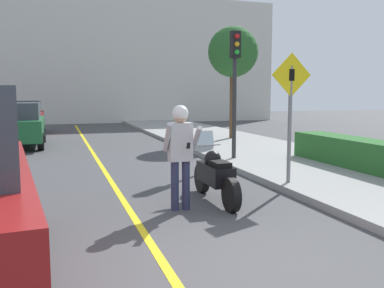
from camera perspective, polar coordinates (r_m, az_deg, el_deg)
ground_plane at (r=4.97m, az=4.91°, el=-17.26°), size 80.00×80.00×0.00m
sidewalk_curb at (r=10.67m, az=20.73°, el=-4.23°), size 4.40×44.00×0.14m
road_center_line at (r=10.45m, az=-10.99°, el=-4.51°), size 0.12×36.00×0.01m
building_backdrop at (r=30.33m, az=-14.55°, el=10.97°), size 28.00×1.20×8.74m
motorcycle at (r=8.06m, az=3.10°, el=-4.18°), size 0.62×2.14×1.28m
person_biker at (r=7.34m, az=-1.56°, el=-0.19°), size 0.59×0.49×1.83m
crossing_sign at (r=9.18m, az=12.98°, el=5.04°), size 0.91×0.08×2.71m
traffic_light at (r=12.49m, az=5.75°, el=9.73°), size 0.26×0.30×3.64m
hedge_row at (r=11.28m, az=23.28°, el=-1.53°), size 0.90×5.94×0.73m
street_tree at (r=18.37m, az=5.48°, el=12.01°), size 2.11×2.11×4.67m
parked_car_green at (r=17.46m, az=-22.18°, el=2.42°), size 1.88×4.20×1.68m
parked_car_red at (r=23.33m, az=-21.45°, el=3.41°), size 1.88×4.20×1.68m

